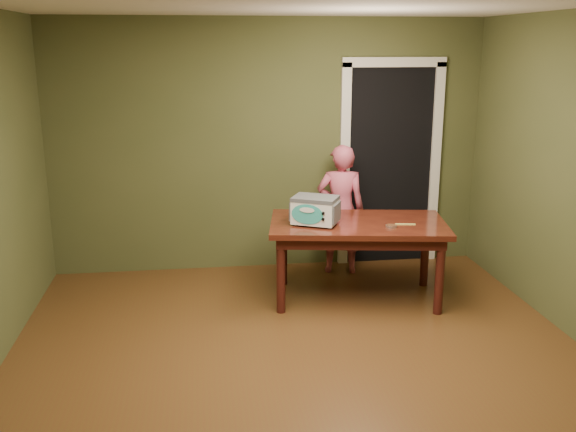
% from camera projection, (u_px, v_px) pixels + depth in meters
% --- Properties ---
extents(floor, '(5.00, 5.00, 0.00)m').
position_uv_depth(floor, '(308.00, 379.00, 4.60)').
color(floor, '#4F2E16').
rests_on(floor, ground).
extents(room_shell, '(4.52, 5.02, 2.61)m').
position_uv_depth(room_shell, '(310.00, 143.00, 4.16)').
color(room_shell, '#4A4E2A').
rests_on(room_shell, ground).
extents(doorway, '(1.10, 0.66, 2.25)m').
position_uv_depth(doorway, '(382.00, 162.00, 7.16)').
color(doorway, black).
rests_on(doorway, ground).
extents(dining_table, '(1.72, 1.14, 0.75)m').
position_uv_depth(dining_table, '(358.00, 232.00, 5.91)').
color(dining_table, '#35120C').
rests_on(dining_table, floor).
extents(toy_oven, '(0.48, 0.42, 0.26)m').
position_uv_depth(toy_oven, '(315.00, 209.00, 5.77)').
color(toy_oven, '#4C4F54').
rests_on(toy_oven, dining_table).
extents(baking_pan, '(0.10, 0.10, 0.02)m').
position_uv_depth(baking_pan, '(391.00, 226.00, 5.71)').
color(baking_pan, silver).
rests_on(baking_pan, dining_table).
extents(spatula, '(0.18, 0.05, 0.01)m').
position_uv_depth(spatula, '(405.00, 224.00, 5.79)').
color(spatula, '#CFC55A').
rests_on(spatula, dining_table).
extents(child, '(0.54, 0.41, 1.35)m').
position_uv_depth(child, '(341.00, 209.00, 6.63)').
color(child, '#C04F69').
rests_on(child, floor).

